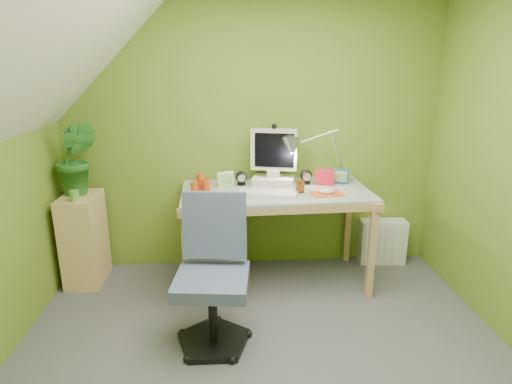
{
  "coord_description": "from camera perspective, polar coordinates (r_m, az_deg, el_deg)",
  "views": [
    {
      "loc": [
        -0.2,
        -2.02,
        1.76
      ],
      "look_at": [
        0.0,
        1.0,
        0.85
      ],
      "focal_mm": 30.0,
      "sensor_mm": 36.0,
      "label": 1
    }
  ],
  "objects": [
    {
      "name": "monitor",
      "position": [
        3.53,
        2.39,
        4.82
      ],
      "size": [
        0.38,
        0.27,
        0.47
      ],
      "primitive_type": null,
      "rotation": [
        0.0,
        0.0,
        -0.22
      ],
      "color": "beige",
      "rests_on": "desk"
    },
    {
      "name": "photo_frame_red",
      "position": [
        3.58,
        9.16,
        1.98
      ],
      "size": [
        0.15,
        0.06,
        0.13
      ],
      "primitive_type": "cube",
      "rotation": [
        0.0,
        0.0,
        -0.22
      ],
      "color": "#B71328",
      "rests_on": "desk"
    },
    {
      "name": "candle_cluster",
      "position": [
        3.39,
        -7.47,
        1.21
      ],
      "size": [
        0.2,
        0.18,
        0.13
      ],
      "primitive_type": null,
      "rotation": [
        0.0,
        0.0,
        0.16
      ],
      "color": "#BC3E10",
      "rests_on": "desk"
    },
    {
      "name": "wall_back",
      "position": [
        3.67,
        -0.62,
        7.95
      ],
      "size": [
        3.2,
        0.01,
        2.4
      ],
      "primitive_type": "cube",
      "color": "olive",
      "rests_on": "floor"
    },
    {
      "name": "photo_frame_blue",
      "position": [
        3.65,
        11.16,
        2.07
      ],
      "size": [
        0.14,
        0.07,
        0.12
      ],
      "primitive_type": "cube",
      "rotation": [
        0.0,
        0.0,
        -0.37
      ],
      "color": "#154393",
      "rests_on": "desk"
    },
    {
      "name": "speaker_left",
      "position": [
        3.53,
        -1.97,
        1.86
      ],
      "size": [
        0.1,
        0.1,
        0.12
      ],
      "primitive_type": null,
      "rotation": [
        0.0,
        0.0,
        0.05
      ],
      "color": "black",
      "rests_on": "desk"
    },
    {
      "name": "mousepad",
      "position": [
        3.34,
        9.41,
        -0.21
      ],
      "size": [
        0.26,
        0.2,
        0.01
      ],
      "primitive_type": "cube",
      "rotation": [
        0.0,
        0.0,
        0.11
      ],
      "color": "#C64A1F",
      "rests_on": "desk"
    },
    {
      "name": "desk",
      "position": [
        3.55,
        2.57,
        -5.87
      ],
      "size": [
        1.52,
        0.81,
        0.8
      ],
      "primitive_type": null,
      "rotation": [
        0.0,
        0.0,
        0.05
      ],
      "color": "tan",
      "rests_on": "floor"
    },
    {
      "name": "green_cup",
      "position": [
        3.55,
        -23.05,
        -0.47
      ],
      "size": [
        0.07,
        0.07,
        0.09
      ],
      "primitive_type": "cylinder",
      "rotation": [
        0.0,
        0.0,
        0.09
      ],
      "color": "#5FA042",
      "rests_on": "side_ledge"
    },
    {
      "name": "floor",
      "position": [
        2.69,
        1.53,
        -24.25
      ],
      "size": [
        3.2,
        3.2,
        0.01
      ],
      "primitive_type": "cube",
      "color": "#515156",
      "rests_on": "ground"
    },
    {
      "name": "mouse",
      "position": [
        3.34,
        9.42,
        0.08
      ],
      "size": [
        0.13,
        0.1,
        0.04
      ],
      "primitive_type": "ellipsoid",
      "rotation": [
        0.0,
        0.0,
        -0.21
      ],
      "color": "silver",
      "rests_on": "mousepad"
    },
    {
      "name": "speaker_right",
      "position": [
        3.59,
        6.68,
        2.06
      ],
      "size": [
        0.11,
        0.11,
        0.12
      ],
      "primitive_type": null,
      "rotation": [
        0.0,
        0.0,
        -0.04
      ],
      "color": "black",
      "rests_on": "desk"
    },
    {
      "name": "side_ledge",
      "position": [
        3.82,
        -21.91,
        -5.82
      ],
      "size": [
        0.28,
        0.43,
        0.75
      ],
      "primitive_type": "cube",
      "color": "tan",
      "rests_on": "floor"
    },
    {
      "name": "keyboard",
      "position": [
        3.27,
        1.54,
        -0.23
      ],
      "size": [
        0.47,
        0.25,
        0.02
      ],
      "primitive_type": "cube",
      "rotation": [
        0.0,
        0.0,
        -0.26
      ],
      "color": "silver",
      "rests_on": "desk"
    },
    {
      "name": "radiator",
      "position": [
        4.1,
        16.48,
        -6.34
      ],
      "size": [
        0.42,
        0.19,
        0.41
      ],
      "primitive_type": "cube",
      "rotation": [
        0.0,
        0.0,
        -0.06
      ],
      "color": "silver",
      "rests_on": "floor"
    },
    {
      "name": "potted_plant",
      "position": [
        3.68,
        -22.81,
        4.17
      ],
      "size": [
        0.35,
        0.29,
        0.59
      ],
      "primitive_type": "imported",
      "rotation": [
        0.0,
        0.0,
        0.1
      ],
      "color": "#266622",
      "rests_on": "side_ledge"
    },
    {
      "name": "task_chair",
      "position": [
        2.74,
        -5.92,
        -11.54
      ],
      "size": [
        0.57,
        0.57,
        0.93
      ],
      "primitive_type": null,
      "rotation": [
        0.0,
        0.0,
        -0.1
      ],
      "color": "#455272",
      "rests_on": "floor"
    },
    {
      "name": "slope_ceiling",
      "position": [
        2.18,
        -26.65,
        17.38
      ],
      "size": [
        1.1,
        3.2,
        1.1
      ],
      "primitive_type": "cube",
      "color": "white",
      "rests_on": "wall_left"
    },
    {
      "name": "desk_lamp",
      "position": [
        3.59,
        9.61,
        6.31
      ],
      "size": [
        0.64,
        0.32,
        0.66
      ],
      "primitive_type": null,
      "rotation": [
        0.0,
        0.0,
        -0.09
      ],
      "color": "silver",
      "rests_on": "desk"
    },
    {
      "name": "photo_frame_green",
      "position": [
        3.51,
        -4.08,
        1.76
      ],
      "size": [
        0.14,
        0.07,
        0.12
      ],
      "primitive_type": "cube",
      "rotation": [
        0.0,
        0.0,
        0.34
      ],
      "color": "#B2DD98",
      "rests_on": "desk"
    },
    {
      "name": "amber_tumbler",
      "position": [
        3.35,
        5.88,
        0.73
      ],
      "size": [
        0.09,
        0.09,
        0.09
      ],
      "primitive_type": "cylinder",
      "rotation": [
        0.0,
        0.0,
        0.22
      ],
      "color": "#924615",
      "rests_on": "desk"
    }
  ]
}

